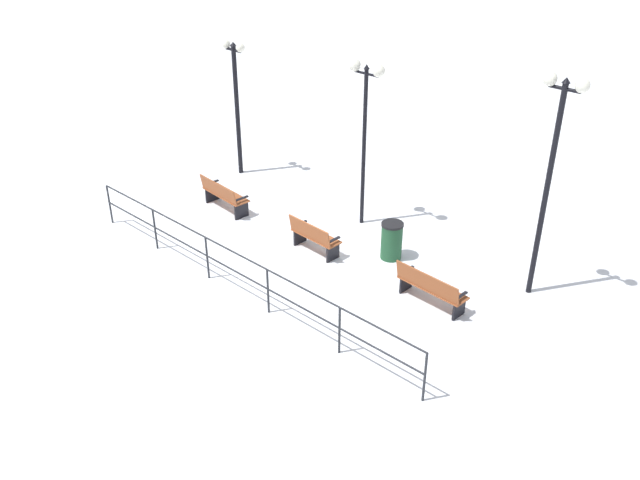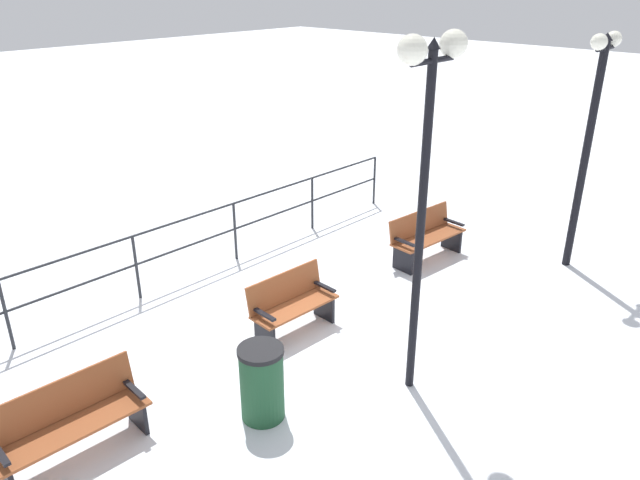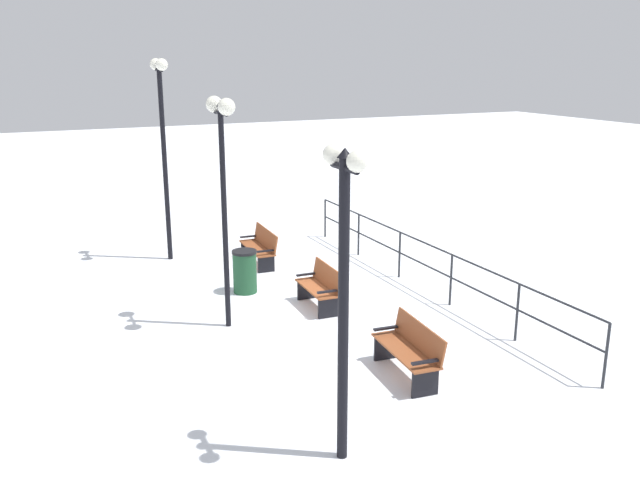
{
  "view_description": "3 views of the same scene",
  "coord_description": "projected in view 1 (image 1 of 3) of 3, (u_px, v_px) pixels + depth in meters",
  "views": [
    {
      "loc": [
        -11.13,
        -10.37,
        9.01
      ],
      "look_at": [
        -0.92,
        -0.98,
        1.09
      ],
      "focal_mm": 38.56,
      "sensor_mm": 36.0,
      "label": 1
    },
    {
      "loc": [
        5.67,
        -5.47,
        5.03
      ],
      "look_at": [
        -0.66,
        1.23,
        0.95
      ],
      "focal_mm": 34.05,
      "sensor_mm": 36.0,
      "label": 2
    },
    {
      "loc": [
        5.62,
        12.21,
        5.18
      ],
      "look_at": [
        -0.43,
        -0.74,
        1.27
      ],
      "focal_mm": 37.77,
      "sensor_mm": 36.0,
      "label": 3
    }
  ],
  "objects": [
    {
      "name": "ground_plane",
      "position": [
        316.0,
        251.0,
        17.68
      ],
      "size": [
        80.0,
        80.0,
        0.0
      ],
      "primitive_type": "plane",
      "color": "white",
      "rests_on": "ground"
    },
    {
      "name": "bench_nearest",
      "position": [
        430.0,
        287.0,
        15.37
      ],
      "size": [
        0.61,
        1.71,
        0.9
      ],
      "rotation": [
        0.0,
        0.0,
        -0.05
      ],
      "color": "brown",
      "rests_on": "ground"
    },
    {
      "name": "bench_second",
      "position": [
        314.0,
        236.0,
        17.39
      ],
      "size": [
        0.6,
        1.42,
        0.92
      ],
      "rotation": [
        0.0,
        0.0,
        -0.05
      ],
      "color": "brown",
      "rests_on": "ground"
    },
    {
      "name": "bench_third",
      "position": [
        224.0,
        195.0,
        19.46
      ],
      "size": [
        0.71,
        1.67,
        0.92
      ],
      "rotation": [
        0.0,
        0.0,
        -0.09
      ],
      "color": "brown",
      "rests_on": "ground"
    },
    {
      "name": "lamppost_near",
      "position": [
        554.0,
        149.0,
        14.29
      ],
      "size": [
        0.3,
        0.98,
        5.14
      ],
      "color": "black",
      "rests_on": "ground"
    },
    {
      "name": "lamppost_middle",
      "position": [
        365.0,
        104.0,
        17.36
      ],
      "size": [
        0.31,
        1.08,
        4.47
      ],
      "color": "black",
      "rests_on": "ground"
    },
    {
      "name": "lamppost_far",
      "position": [
        236.0,
        89.0,
        20.63
      ],
      "size": [
        0.26,
        0.89,
        4.15
      ],
      "color": "black",
      "rests_on": "ground"
    },
    {
      "name": "waterfront_railing",
      "position": [
        236.0,
        266.0,
        15.58
      ],
      "size": [
        0.05,
        10.49,
        1.15
      ],
      "color": "#26282D",
      "rests_on": "ground"
    },
    {
      "name": "trash_bin",
      "position": [
        392.0,
        240.0,
        17.16
      ],
      "size": [
        0.56,
        0.56,
        0.98
      ],
      "color": "#1E4C2D",
      "rests_on": "ground"
    }
  ]
}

